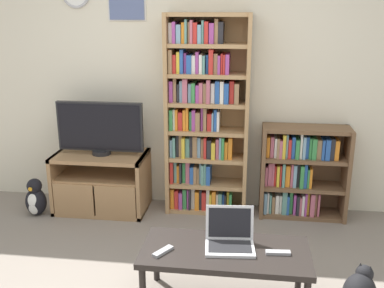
{
  "coord_description": "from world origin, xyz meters",
  "views": [
    {
      "loc": [
        0.56,
        -2.32,
        1.94
      ],
      "look_at": [
        0.12,
        1.07,
        0.9
      ],
      "focal_mm": 42.0,
      "sensor_mm": 36.0,
      "label": 1
    }
  ],
  "objects": [
    {
      "name": "tv_stand",
      "position": [
        -0.86,
        1.65,
        0.29
      ],
      "size": [
        0.89,
        0.51,
        0.58
      ],
      "color": "#9E754C",
      "rests_on": "ground_plane"
    },
    {
      "name": "wall_back",
      "position": [
        -0.01,
        1.98,
        1.3
      ],
      "size": [
        6.44,
        0.09,
        2.6
      ],
      "color": "beige",
      "rests_on": "ground_plane"
    },
    {
      "name": "remote_far_from_laptop",
      "position": [
        0.78,
        0.31,
        0.42
      ],
      "size": [
        0.16,
        0.06,
        0.02
      ],
      "rotation": [
        0.0,
        0.0,
        1.65
      ],
      "color": "#99999E",
      "rests_on": "coffee_table"
    },
    {
      "name": "bookshelf_tall",
      "position": [
        0.13,
        1.8,
        0.93
      ],
      "size": [
        0.78,
        0.31,
        1.9
      ],
      "color": "tan",
      "rests_on": "ground_plane"
    },
    {
      "name": "television",
      "position": [
        -0.84,
        1.66,
        0.84
      ],
      "size": [
        0.83,
        0.18,
        0.51
      ],
      "color": "black",
      "rests_on": "tv_stand"
    },
    {
      "name": "coffee_table",
      "position": [
        0.44,
        0.32,
        0.37
      ],
      "size": [
        1.11,
        0.51,
        0.41
      ],
      "color": "black",
      "rests_on": "ground_plane"
    },
    {
      "name": "bookshelf_short",
      "position": [
        1.05,
        1.79,
        0.44
      ],
      "size": [
        0.81,
        0.31,
        0.88
      ],
      "color": "brown",
      "rests_on": "ground_plane"
    },
    {
      "name": "penguin_figurine",
      "position": [
        -1.46,
        1.44,
        0.17
      ],
      "size": [
        0.2,
        0.18,
        0.37
      ],
      "color": "black",
      "rests_on": "ground_plane"
    },
    {
      "name": "remote_near_laptop",
      "position": [
        0.04,
        0.22,
        0.42
      ],
      "size": [
        0.12,
        0.16,
        0.02
      ],
      "rotation": [
        0.0,
        0.0,
        5.71
      ],
      "color": "#99999E",
      "rests_on": "coffee_table"
    },
    {
      "name": "laptop",
      "position": [
        0.46,
        0.38,
        0.47
      ],
      "size": [
        0.35,
        0.3,
        0.25
      ],
      "rotation": [
        0.0,
        0.0,
        0.09
      ],
      "color": "silver",
      "rests_on": "coffee_table"
    }
  ]
}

